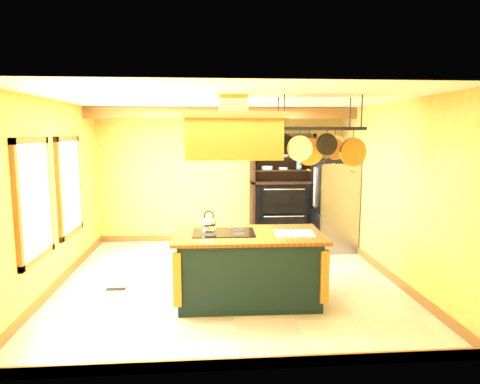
{
  "coord_description": "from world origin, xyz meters",
  "views": [
    {
      "loc": [
        -0.3,
        -6.27,
        2.24
      ],
      "look_at": [
        0.21,
        0.3,
        1.32
      ],
      "focal_mm": 32.0,
      "sensor_mm": 36.0,
      "label": 1
    }
  ],
  "objects": [
    {
      "name": "floor",
      "position": [
        0.0,
        0.0,
        0.0
      ],
      "size": [
        5.0,
        5.0,
        0.0
      ],
      "primitive_type": "plane",
      "color": "beige",
      "rests_on": "ground"
    },
    {
      "name": "ceiling",
      "position": [
        0.0,
        0.0,
        2.7
      ],
      "size": [
        5.0,
        5.0,
        0.0
      ],
      "primitive_type": "plane",
      "rotation": [
        3.14,
        0.0,
        0.0
      ],
      "color": "white",
      "rests_on": "wall_back"
    },
    {
      "name": "wall_back",
      "position": [
        0.0,
        2.5,
        1.35
      ],
      "size": [
        5.0,
        0.02,
        2.7
      ],
      "primitive_type": "cube",
      "color": "#DABE4F",
      "rests_on": "floor"
    },
    {
      "name": "wall_front",
      "position": [
        0.0,
        -2.5,
        1.35
      ],
      "size": [
        5.0,
        0.02,
        2.7
      ],
      "primitive_type": "cube",
      "color": "#DABE4F",
      "rests_on": "floor"
    },
    {
      "name": "wall_left",
      "position": [
        -2.5,
        0.0,
        1.35
      ],
      "size": [
        0.02,
        5.0,
        2.7
      ],
      "primitive_type": "cube",
      "color": "#DABE4F",
      "rests_on": "floor"
    },
    {
      "name": "wall_right",
      "position": [
        2.5,
        0.0,
        1.35
      ],
      "size": [
        0.02,
        5.0,
        2.7
      ],
      "primitive_type": "cube",
      "color": "#DABE4F",
      "rests_on": "floor"
    },
    {
      "name": "ceiling_beam",
      "position": [
        0.0,
        1.7,
        2.59
      ],
      "size": [
        5.0,
        0.15,
        0.2
      ],
      "primitive_type": "cube",
      "color": "olive",
      "rests_on": "ceiling"
    },
    {
      "name": "window_near",
      "position": [
        -2.47,
        -0.8,
        1.4
      ],
      "size": [
        0.06,
        1.06,
        1.56
      ],
      "color": "olive",
      "rests_on": "wall_left"
    },
    {
      "name": "window_far",
      "position": [
        -2.47,
        0.6,
        1.4
      ],
      "size": [
        0.06,
        1.06,
        1.56
      ],
      "color": "olive",
      "rests_on": "wall_left"
    },
    {
      "name": "kitchen_island",
      "position": [
        0.23,
        -0.81,
        0.47
      ],
      "size": [
        1.97,
        1.12,
        1.11
      ],
      "rotation": [
        0.0,
        0.0,
        -0.02
      ],
      "color": "black",
      "rests_on": "floor"
    },
    {
      "name": "range_hood",
      "position": [
        0.03,
        -0.81,
        2.22
      ],
      "size": [
        1.27,
        0.72,
        0.8
      ],
      "color": "#C68031",
      "rests_on": "ceiling"
    },
    {
      "name": "pot_rack",
      "position": [
        1.15,
        -0.81,
        2.16
      ],
      "size": [
        1.19,
        0.54,
        0.9
      ],
      "color": "black",
      "rests_on": "ceiling"
    },
    {
      "name": "refrigerator",
      "position": [
        2.12,
        1.66,
        0.82
      ],
      "size": [
        0.73,
        0.86,
        1.68
      ],
      "color": "gray",
      "rests_on": "floor"
    },
    {
      "name": "hutch",
      "position": [
        1.2,
        2.26,
        0.86
      ],
      "size": [
        1.25,
        0.57,
        2.21
      ],
      "color": "black",
      "rests_on": "floor"
    },
    {
      "name": "floor_register",
      "position": [
        -1.63,
        -0.26,
        0.01
      ],
      "size": [
        0.28,
        0.13,
        0.01
      ],
      "primitive_type": "cube",
      "rotation": [
        0.0,
        0.0,
        -0.04
      ],
      "color": "black",
      "rests_on": "floor"
    }
  ]
}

